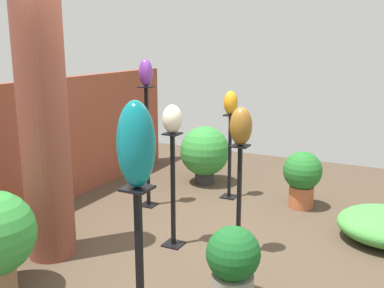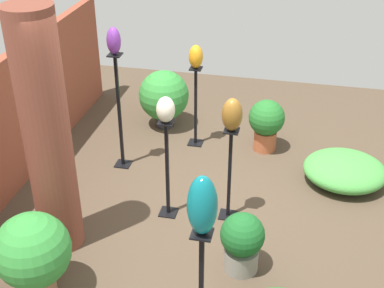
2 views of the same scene
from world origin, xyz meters
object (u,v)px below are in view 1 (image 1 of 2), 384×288
at_px(art_vase_teal, 136,144).
at_px(potted_plant_mid_left, 302,176).
at_px(potted_plant_front_right, 233,263).
at_px(potted_plant_near_pillar, 205,152).
at_px(brick_pillar, 44,128).
at_px(art_vase_violet, 146,73).
at_px(art_vase_bronze, 241,126).
at_px(pedestal_amber, 230,160).
at_px(art_vase_ivory, 172,119).
at_px(pedestal_bronze, 239,206).
at_px(art_vase_amber, 231,103).
at_px(pedestal_ivory, 173,195).
at_px(pedestal_violet, 148,152).

height_order(art_vase_teal, potted_plant_mid_left, art_vase_teal).
bearing_deg(potted_plant_front_right, potted_plant_near_pillar, 29.08).
xyz_separation_m(brick_pillar, art_vase_violet, (1.60, -0.14, 0.43)).
bearing_deg(art_vase_bronze, potted_plant_mid_left, -9.11).
xyz_separation_m(pedestal_amber, art_vase_ivory, (-1.64, -0.03, 0.82)).
height_order(pedestal_bronze, potted_plant_front_right, pedestal_bronze).
relative_size(brick_pillar, pedestal_amber, 2.25).
height_order(brick_pillar, art_vase_amber, brick_pillar).
bearing_deg(brick_pillar, pedestal_ivory, -54.06).
bearing_deg(pedestal_bronze, art_vase_violet, 63.09).
distance_m(art_vase_bronze, art_vase_teal, 1.88).
bearing_deg(pedestal_bronze, pedestal_ivory, 98.31).
distance_m(brick_pillar, pedestal_violet, 1.70).
bearing_deg(brick_pillar, potted_plant_front_right, -90.05).
height_order(pedestal_violet, art_vase_violet, art_vase_violet).
bearing_deg(art_vase_bronze, art_vase_amber, 24.93).
height_order(pedestal_bronze, art_vase_bronze, art_vase_bronze).
bearing_deg(art_vase_ivory, potted_plant_front_right, -127.25).
distance_m(art_vase_ivory, potted_plant_mid_left, 2.14).
bearing_deg(art_vase_amber, potted_plant_mid_left, -86.68).
bearing_deg(potted_plant_front_right, art_vase_bronze, 17.82).
relative_size(pedestal_violet, pedestal_bronze, 1.37).
bearing_deg(art_vase_amber, potted_plant_front_right, -157.46).
distance_m(pedestal_ivory, art_vase_bronze, 1.03).
bearing_deg(art_vase_teal, potted_plant_near_pillar, 19.43).
relative_size(potted_plant_mid_left, potted_plant_near_pillar, 0.85).
bearing_deg(art_vase_amber, pedestal_ivory, -178.85).
height_order(art_vase_violet, art_vase_teal, art_vase_violet).
relative_size(art_vase_teal, potted_plant_near_pillar, 0.58).
height_order(pedestal_violet, potted_plant_mid_left, pedestal_violet).
xyz_separation_m(pedestal_ivory, potted_plant_near_pillar, (2.07, 0.60, -0.07)).
relative_size(pedestal_amber, art_vase_teal, 2.28).
bearing_deg(pedestal_ivory, art_vase_bronze, -81.69).
bearing_deg(art_vase_teal, potted_plant_front_right, -10.66).
bearing_deg(potted_plant_near_pillar, potted_plant_mid_left, -103.49).
bearing_deg(art_vase_ivory, art_vase_teal, -157.03).
relative_size(pedestal_bronze, art_vase_violet, 3.41).
distance_m(art_vase_bronze, art_vase_ivory, 0.69).
relative_size(art_vase_amber, potted_plant_near_pillar, 0.36).
xyz_separation_m(pedestal_ivory, art_vase_violet, (0.88, 0.85, 1.17)).
distance_m(pedestal_violet, art_vase_violet, 1.00).
bearing_deg(potted_plant_front_right, pedestal_amber, 22.54).
xyz_separation_m(art_vase_violet, potted_plant_front_right, (-1.60, -1.80, -1.36)).
distance_m(pedestal_violet, art_vase_amber, 1.26).
relative_size(pedestal_ivory, art_vase_ivory, 4.26).
bearing_deg(pedestal_ivory, brick_pillar, 125.94).
bearing_deg(art_vase_amber, potted_plant_near_pillar, 53.21).
height_order(art_vase_amber, potted_plant_near_pillar, art_vase_amber).
bearing_deg(potted_plant_mid_left, pedestal_ivory, 151.03).
relative_size(brick_pillar, pedestal_bronze, 2.28).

